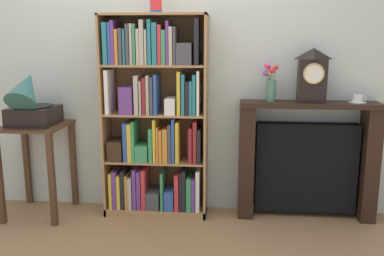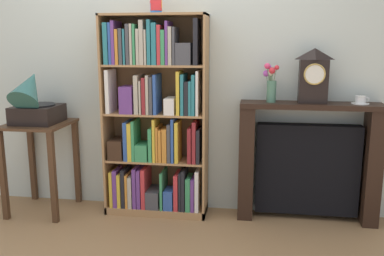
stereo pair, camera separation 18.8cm
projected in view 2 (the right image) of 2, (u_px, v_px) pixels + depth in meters
The scene contains 10 objects.
ground_plane at pixel (154, 219), 3.45m from camera, with size 7.76×6.40×0.02m, color #997047.
wall_back at pixel (175, 57), 3.48m from camera, with size 4.76×0.08×2.60m, color beige.
bookshelf at pixel (155, 124), 3.42m from camera, with size 0.84×0.29×1.64m.
cup_stack at pixel (156, 0), 3.19m from camera, with size 0.09×0.09×0.20m.
side_table_left at pixel (40, 147), 3.50m from camera, with size 0.49×0.52×0.77m.
gramophone at pixel (34, 101), 3.37m from camera, with size 0.35×0.47×0.50m.
fireplace_mantel at pixel (307, 163), 3.35m from camera, with size 1.09×0.25×0.96m.
mantel_clock at pixel (314, 76), 3.18m from camera, with size 0.21×0.12×0.42m.
flower_vase at pixel (271, 83), 3.24m from camera, with size 0.12×0.13×0.30m.
teacup_with_saucer at pixel (361, 100), 3.17m from camera, with size 0.13×0.13×0.06m.
Camera 2 is at (0.79, -3.14, 1.43)m, focal length 39.03 mm.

